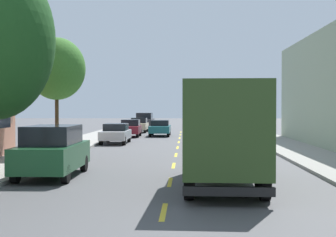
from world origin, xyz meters
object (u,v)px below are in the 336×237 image
(street_tree_third, at_px, (57,69))
(parked_sedan_silver, at_px, (116,133))
(parked_suv_charcoal, at_px, (145,121))
(parked_suv_forest, at_px, (53,151))
(parked_sedan_white, at_px, (219,123))
(delivery_box_truck, at_px, (224,129))
(parked_hatchback_champagne, at_px, (139,125))
(moving_teal_sedan, at_px, (160,128))
(parked_suv_navy, at_px, (231,126))
(parked_hatchback_burgundy, at_px, (130,128))

(street_tree_third, bearing_deg, parked_sedan_silver, 78.04)
(street_tree_third, height_order, parked_suv_charcoal, street_tree_third)
(parked_suv_forest, bearing_deg, parked_sedan_white, 77.77)
(delivery_box_truck, bearing_deg, parked_sedan_silver, 107.92)
(street_tree_third, bearing_deg, parked_sedan_white, 71.71)
(parked_hatchback_champagne, height_order, parked_sedan_silver, parked_hatchback_champagne)
(delivery_box_truck, bearing_deg, moving_teal_sedan, 97.10)
(street_tree_third, relative_size, parked_suv_navy, 1.29)
(parked_hatchback_burgundy, height_order, moving_teal_sedan, parked_hatchback_burgundy)
(parked_suv_charcoal, distance_m, parked_sedan_white, 8.81)
(street_tree_third, xyz_separation_m, parked_sedan_silver, (1.91, 9.03, -3.92))
(delivery_box_truck, xyz_separation_m, parked_suv_charcoal, (-6.09, 42.28, -0.92))
(delivery_box_truck, xyz_separation_m, parked_suv_forest, (-6.24, 2.15, -0.92))
(parked_hatchback_burgundy, bearing_deg, parked_suv_navy, -10.35)
(parked_suv_navy, bearing_deg, street_tree_third, -124.30)
(delivery_box_truck, bearing_deg, street_tree_third, 128.29)
(parked_suv_charcoal, bearing_deg, delivery_box_truck, -81.80)
(parked_suv_charcoal, bearing_deg, moving_teal_sedan, -79.46)
(parked_sedan_silver, bearing_deg, street_tree_third, -101.96)
(street_tree_third, bearing_deg, parked_suv_navy, 55.70)
(parked_hatchback_burgundy, bearing_deg, street_tree_third, -96.73)
(moving_teal_sedan, bearing_deg, parked_sedan_white, 66.49)
(parked_suv_navy, distance_m, moving_teal_sedan, 6.71)
(parked_hatchback_burgundy, distance_m, moving_teal_sedan, 2.82)
(parked_hatchback_champagne, relative_size, parked_suv_navy, 0.83)
(delivery_box_truck, height_order, parked_sedan_white, delivery_box_truck)
(parked_suv_forest, relative_size, parked_hatchback_burgundy, 1.20)
(street_tree_third, height_order, moving_teal_sedan, street_tree_third)
(parked_suv_charcoal, relative_size, parked_suv_forest, 1.00)
(street_tree_third, height_order, parked_sedan_white, street_tree_third)
(street_tree_third, height_order, parked_hatchback_burgundy, street_tree_third)
(street_tree_third, height_order, delivery_box_truck, street_tree_third)
(parked_suv_charcoal, distance_m, parked_suv_forest, 40.13)
(parked_hatchback_champagne, xyz_separation_m, parked_hatchback_burgundy, (-0.04, -7.63, 0.00))
(delivery_box_truck, relative_size, parked_suv_navy, 1.58)
(parked_suv_forest, bearing_deg, parked_hatchback_champagne, 89.79)
(parked_hatchback_champagne, bearing_deg, street_tree_third, -94.77)
(parked_hatchback_burgundy, height_order, parked_sedan_silver, parked_hatchback_burgundy)
(parked_suv_charcoal, relative_size, parked_sedan_silver, 1.07)
(delivery_box_truck, height_order, parked_suv_forest, delivery_box_truck)
(parked_suv_navy, relative_size, parked_hatchback_burgundy, 1.20)
(parked_suv_charcoal, relative_size, parked_suv_navy, 1.00)
(parked_suv_navy, bearing_deg, parked_suv_charcoal, 117.99)
(moving_teal_sedan, bearing_deg, parked_suv_charcoal, 100.54)
(delivery_box_truck, height_order, parked_hatchback_champagne, delivery_box_truck)
(delivery_box_truck, xyz_separation_m, parked_suv_navy, (2.52, 26.08, -0.92))
(parked_suv_navy, distance_m, parked_hatchback_burgundy, 8.82)
(parked_hatchback_champagne, relative_size, parked_suv_forest, 0.83)
(parked_sedan_white, height_order, moving_teal_sedan, same)
(parked_hatchback_champagne, bearing_deg, parked_suv_forest, -90.21)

